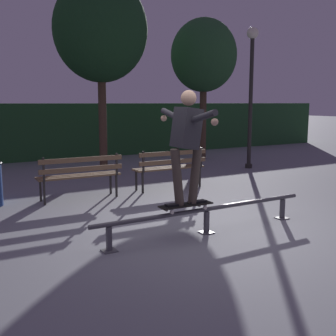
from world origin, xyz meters
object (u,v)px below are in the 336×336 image
(tree_far_right, at_px, (204,56))
(grind_rail, at_px, (207,213))
(park_bench_leftmost, at_px, (80,172))
(skateboarder, at_px, (187,138))
(park_bench_left_center, at_px, (171,165))
(skateboard, at_px, (186,205))
(tree_behind_benches, at_px, (100,30))
(lamp_post_right, at_px, (251,80))

(tree_far_right, bearing_deg, grind_rail, -124.38)
(grind_rail, height_order, park_bench_leftmost, park_bench_leftmost)
(skateboarder, bearing_deg, tree_far_right, 53.58)
(skateboarder, distance_m, park_bench_left_center, 3.33)
(grind_rail, relative_size, park_bench_leftmost, 2.19)
(skateboard, relative_size, park_bench_left_center, 0.49)
(skateboard, height_order, tree_far_right, tree_far_right)
(grind_rail, relative_size, tree_behind_benches, 0.68)
(grind_rail, bearing_deg, skateboarder, -179.98)
(grind_rail, xyz_separation_m, tree_far_right, (4.47, 6.53, 3.05))
(skateboard, xyz_separation_m, lamp_post_right, (4.89, 4.31, 2.03))
(skateboard, distance_m, skateboarder, 0.94)
(park_bench_leftmost, relative_size, tree_behind_benches, 0.31)
(skateboard, bearing_deg, skateboarder, -1.90)
(grind_rail, height_order, skateboard, skateboard)
(park_bench_leftmost, bearing_deg, tree_far_right, 34.15)
(park_bench_left_center, bearing_deg, grind_rail, -110.79)
(skateboarder, relative_size, tree_far_right, 0.34)
(park_bench_left_center, xyz_separation_m, tree_far_right, (3.37, 3.65, 2.80))
(grind_rail, height_order, tree_far_right, tree_far_right)
(park_bench_leftmost, relative_size, tree_far_right, 0.36)
(tree_behind_benches, distance_m, lamp_post_right, 4.32)
(skateboard, height_order, park_bench_left_center, park_bench_left_center)
(park_bench_left_center, distance_m, tree_behind_benches, 4.58)
(tree_far_right, height_order, tree_behind_benches, tree_behind_benches)
(park_bench_leftmost, xyz_separation_m, lamp_post_right, (5.45, 1.42, 1.94))
(skateboard, distance_m, tree_behind_benches, 7.06)
(skateboarder, bearing_deg, lamp_post_right, 41.40)
(tree_far_right, bearing_deg, park_bench_leftmost, -145.85)
(skateboarder, height_order, park_bench_leftmost, skateboarder)
(tree_far_right, xyz_separation_m, tree_behind_benches, (-3.64, -0.41, 0.43))
(skateboard, xyz_separation_m, tree_far_right, (4.82, 6.53, 2.88))
(tree_far_right, distance_m, tree_behind_benches, 3.69)
(skateboarder, xyz_separation_m, tree_behind_benches, (1.18, 6.13, 2.37))
(park_bench_left_center, bearing_deg, tree_behind_benches, 94.69)
(grind_rail, bearing_deg, skateboard, -180.00)
(grind_rail, bearing_deg, park_bench_leftmost, 107.55)
(park_bench_leftmost, xyz_separation_m, tree_far_right, (5.38, 3.65, 2.80))
(park_bench_leftmost, height_order, tree_far_right, tree_far_right)
(tree_far_right, relative_size, tree_behind_benches, 0.88)
(tree_far_right, relative_size, lamp_post_right, 1.16)
(skateboard, xyz_separation_m, park_bench_left_center, (1.45, 2.88, 0.08))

